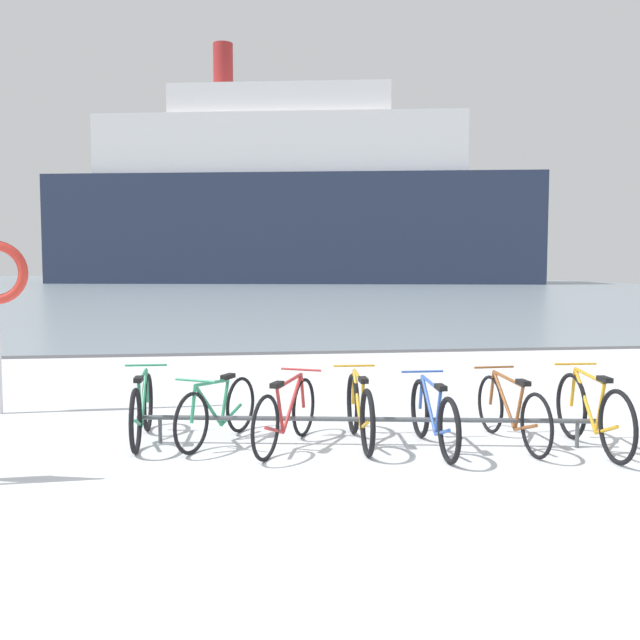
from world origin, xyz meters
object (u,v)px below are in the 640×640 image
(bicycle_5, at_px, (512,412))
(ferry_ship, at_px, (291,203))
(bicycle_1, at_px, (217,411))
(bicycle_6, at_px, (593,414))
(bicycle_3, at_px, (360,411))
(bicycle_4, at_px, (433,417))
(bicycle_2, at_px, (286,414))
(bicycle_0, at_px, (142,409))

(bicycle_5, relative_size, ferry_ship, 0.03)
(bicycle_1, height_order, bicycle_6, bicycle_6)
(bicycle_3, relative_size, bicycle_6, 0.95)
(bicycle_4, bearing_deg, bicycle_2, 169.65)
(bicycle_1, distance_m, bicycle_2, 0.77)
(bicycle_3, relative_size, bicycle_4, 0.97)
(ferry_ship, bearing_deg, bicycle_6, -92.48)
(bicycle_5, bearing_deg, bicycle_3, 172.25)
(bicycle_1, relative_size, bicycle_5, 0.83)
(bicycle_4, distance_m, bicycle_5, 0.88)
(bicycle_0, distance_m, bicycle_4, 3.09)
(bicycle_2, bearing_deg, bicycle_3, 2.58)
(bicycle_6, bearing_deg, bicycle_5, 155.47)
(bicycle_0, bearing_deg, bicycle_3, -10.50)
(bicycle_1, xyz_separation_m, bicycle_5, (3.07, -0.48, 0.01))
(ferry_ship, bearing_deg, bicycle_0, -96.47)
(bicycle_4, distance_m, bicycle_6, 1.62)
(bicycle_1, distance_m, bicycle_5, 3.11)
(bicycle_0, height_order, bicycle_5, bicycle_0)
(bicycle_3, xyz_separation_m, bicycle_5, (1.58, -0.22, -0.01))
(bicycle_0, bearing_deg, bicycle_4, -13.71)
(bicycle_5, xyz_separation_m, bicycle_6, (0.73, -0.33, 0.03))
(bicycle_0, relative_size, bicycle_6, 0.95)
(bicycle_3, distance_m, bicycle_6, 2.37)
(bicycle_4, bearing_deg, bicycle_0, 166.29)
(bicycle_1, height_order, bicycle_5, bicycle_5)
(bicycle_6, height_order, ferry_ship, ferry_ship)
(bicycle_4, bearing_deg, bicycle_6, -8.50)
(bicycle_0, bearing_deg, bicycle_1, -11.23)
(bicycle_1, height_order, bicycle_3, bicycle_3)
(ferry_ship, bearing_deg, bicycle_1, -95.77)
(bicycle_1, relative_size, bicycle_3, 0.88)
(bicycle_0, bearing_deg, ferry_ship, 83.53)
(bicycle_6, distance_m, ferry_ship, 67.72)
(bicycle_1, xyz_separation_m, bicycle_3, (1.49, -0.27, 0.02))
(bicycle_0, height_order, bicycle_3, bicycle_3)
(bicycle_6, bearing_deg, bicycle_4, 171.50)
(bicycle_3, relative_size, ferry_ship, 0.03)
(bicycle_1, bearing_deg, bicycle_6, -12.07)
(bicycle_3, relative_size, bicycle_5, 0.94)
(bicycle_1, relative_size, ferry_ship, 0.03)
(bicycle_2, height_order, bicycle_6, bicycle_6)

